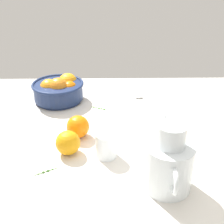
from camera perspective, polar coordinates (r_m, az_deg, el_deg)
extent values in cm
cube|color=silver|center=(105.02, 0.97, -4.81)|extent=(140.89, 104.85, 3.00)
cylinder|color=navy|center=(129.25, -10.20, 2.46)|extent=(19.08, 19.08, 1.20)
cylinder|color=navy|center=(127.67, -10.34, 4.00)|extent=(20.73, 20.73, 6.42)
torus|color=navy|center=(126.42, -10.47, 5.33)|extent=(21.93, 21.93, 1.20)
sphere|color=orange|center=(125.83, -8.23, 4.42)|extent=(6.81, 6.81, 6.81)
sphere|color=orange|center=(131.98, -8.53, 5.59)|extent=(8.64, 8.64, 8.64)
sphere|color=orange|center=(130.78, -10.04, 4.90)|extent=(6.45, 6.45, 6.45)
sphere|color=orange|center=(127.73, -10.80, 4.66)|extent=(7.59, 7.59, 7.59)
sphere|color=orange|center=(127.17, -12.04, 4.50)|extent=(8.10, 8.10, 8.10)
sphere|color=orange|center=(125.58, -10.38, 3.81)|extent=(7.32, 7.32, 7.32)
sphere|color=orange|center=(125.32, -10.33, 4.73)|extent=(8.22, 8.22, 8.22)
cylinder|color=white|center=(79.89, 10.82, -10.30)|extent=(13.02, 13.02, 13.17)
cylinder|color=white|center=(74.41, 11.47, -4.49)|extent=(7.34, 7.34, 5.99)
cone|color=white|center=(77.27, 11.01, -1.32)|extent=(3.04, 2.85, 2.80)
torus|color=white|center=(73.56, 11.89, -13.01)|extent=(1.31, 7.01, 6.99)
cylinder|color=#F29E35|center=(80.98, 10.71, -11.28)|extent=(11.98, 11.98, 9.64)
cylinder|color=white|center=(90.96, -1.17, -6.38)|extent=(6.60, 6.60, 8.13)
cylinder|color=#F2AC41|center=(92.23, -1.15, -7.51)|extent=(5.81, 5.81, 3.70)
sphere|color=orange|center=(101.15, -6.61, -2.82)|extent=(7.78, 7.78, 7.78)
sphere|color=orange|center=(93.29, -8.53, -5.90)|extent=(7.72, 7.72, 7.72)
ellipsoid|color=silver|center=(129.88, 5.21, 2.89)|extent=(3.20, 2.24, 1.00)
cylinder|color=silver|center=(130.86, 8.23, 2.83)|extent=(10.66, 0.70, 0.70)
cylinder|color=#406F2E|center=(89.12, -12.73, -11.17)|extent=(6.16, 3.52, 0.30)
sphere|color=#406F2E|center=(88.68, -14.02, -11.45)|extent=(0.62, 0.62, 0.62)
sphere|color=#406F2E|center=(88.90, -13.16, -11.21)|extent=(0.92, 0.92, 0.92)
sphere|color=#406F2E|center=(89.15, -12.31, -10.97)|extent=(0.97, 0.97, 0.97)
sphere|color=#406F2E|center=(89.42, -11.47, -10.74)|extent=(0.63, 0.63, 0.63)
cylinder|color=#4C903A|center=(120.74, -2.53, 0.75)|extent=(6.65, 3.44, 0.30)
sphere|color=#4C903A|center=(121.70, -3.54, 1.03)|extent=(0.88, 0.88, 0.88)
sphere|color=#4C903A|center=(121.18, -3.04, 0.92)|extent=(0.61, 0.61, 0.61)
sphere|color=#4C903A|center=(120.67, -2.53, 0.81)|extent=(0.86, 0.86, 0.86)
sphere|color=#4C903A|center=(120.17, -2.02, 0.70)|extent=(0.78, 0.78, 0.78)
sphere|color=#4C903A|center=(119.69, -1.51, 0.59)|extent=(0.89, 0.89, 0.89)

